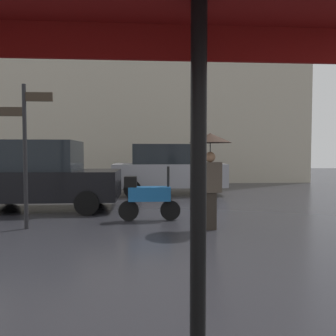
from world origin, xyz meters
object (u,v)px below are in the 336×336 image
Objects in this scene: parked_car_left at (42,175)px; parked_car_right at (167,169)px; parked_scooter at (147,196)px; street_signpost at (25,142)px; pedestrian_with_umbrella at (210,157)px.

parked_car_left is 4.83m from parked_car_right.
street_signpost is at bearing -179.08° from parked_scooter.
pedestrian_with_umbrella is 4.89m from parked_car_left.
parked_car_right is 1.41× the size of street_signpost.
parked_scooter is 0.34× the size of parked_car_right.
parked_car_right reaches higher than parked_scooter.
pedestrian_with_umbrella is at bearing -4.47° from street_signpost.
street_signpost is (-3.70, 0.29, 0.31)m from pedestrian_with_umbrella.
pedestrian_with_umbrella is 0.47× the size of parked_car_right.
parked_car_left is (-2.87, 1.63, 0.38)m from parked_scooter.
parked_scooter is 0.35× the size of parked_car_left.
street_signpost is at bearing 99.83° from parked_car_left.
parked_scooter is at bearing 82.46° from pedestrian_with_umbrella.
pedestrian_with_umbrella is at bearing 147.38° from parked_car_left.
street_signpost is (-2.45, -0.67, 1.21)m from parked_scooter.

